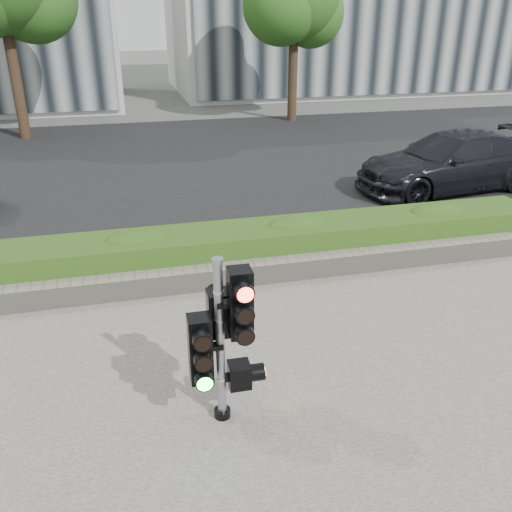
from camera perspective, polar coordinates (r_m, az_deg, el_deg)
name	(u,v)px	position (r m, az deg, el deg)	size (l,w,h in m)	color
ground	(246,353)	(7.16, -1.06, -10.15)	(120.00, 120.00, 0.00)	#51514C
sidewalk	(309,508)	(5.35, 5.63, -24.86)	(16.00, 11.00, 0.03)	#9E9389
road	(169,162)	(16.32, -9.15, 9.73)	(60.00, 13.00, 0.02)	black
curb	(207,253)	(9.85, -5.21, 0.32)	(60.00, 0.25, 0.12)	gray
stone_wall	(219,276)	(8.67, -3.91, -2.10)	(12.00, 0.32, 0.34)	gray
hedge	(212,250)	(9.18, -4.68, 0.61)	(12.00, 1.00, 0.68)	#5A8529
traffic_signal	(222,333)	(5.57, -3.61, -8.05)	(0.65, 0.48, 1.90)	black
car_dark	(450,161)	(14.22, 19.77, 9.35)	(1.93, 4.74, 1.38)	black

